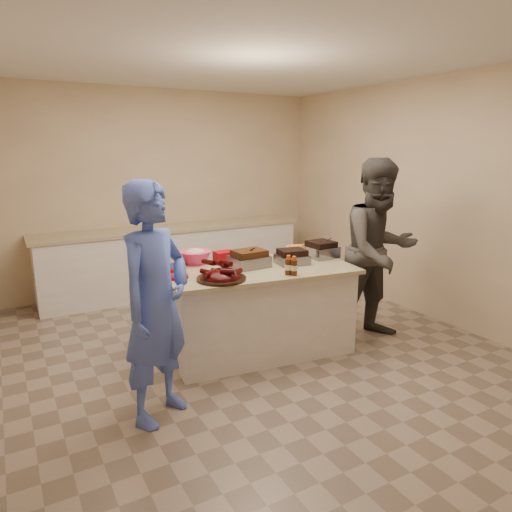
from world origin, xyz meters
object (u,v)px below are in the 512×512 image
bbq_bottle_a (288,275)px  roasting_pan (321,257)px  guest_blue (162,414)px  plastic_cup (183,265)px  mustard_bottle (241,266)px  guest_gray (373,336)px  island (258,349)px  bbq_bottle_b (294,275)px  rib_platter (221,280)px  coleslaw_bowl (196,263)px

bbq_bottle_a → roasting_pan: bearing=31.0°
bbq_bottle_a → guest_blue: size_ratio=0.10×
plastic_cup → mustard_bottle: bearing=-35.5°
plastic_cup → guest_blue: 1.48m
plastic_cup → guest_gray: plastic_cup is taller
island → mustard_bottle: 0.85m
roasting_pan → bbq_bottle_b: size_ratio=1.65×
rib_platter → guest_blue: rib_platter is taller
plastic_cup → guest_blue: bearing=-119.2°
plastic_cup → coleslaw_bowl: bearing=-7.5°
coleslaw_bowl → guest_blue: coleslaw_bowl is taller
guest_blue → island: bearing=-6.1°
island → guest_blue: bearing=-144.8°
bbq_bottle_b → coleslaw_bowl: bearing=126.2°
mustard_bottle → plastic_cup: mustard_bottle is taller
roasting_pan → guest_blue: size_ratio=0.16×
island → bbq_bottle_a: bbq_bottle_a is taller
guest_blue → guest_gray: (2.39, 0.30, 0.00)m
island → bbq_bottle_b: bearing=-63.0°
rib_platter → plastic_cup: rib_platter is taller
mustard_bottle → bbq_bottle_b: bearing=-62.7°
coleslaw_bowl → mustard_bottle: coleslaw_bowl is taller
rib_platter → mustard_bottle: size_ratio=3.53×
rib_platter → coleslaw_bowl: bearing=88.3°
island → plastic_cup: bearing=150.1°
rib_platter → plastic_cup: size_ratio=4.04×
roasting_pan → bbq_bottle_b: (-0.63, -0.44, 0.00)m
roasting_pan → mustard_bottle: 0.89m
coleslaw_bowl → guest_blue: bearing=-124.5°
roasting_pan → mustard_bottle: bearing=172.1°
roasting_pan → plastic_cup: size_ratio=2.71×
bbq_bottle_b → mustard_bottle: (-0.26, 0.51, 0.00)m
guest_blue → bbq_bottle_b: bearing=-23.8°
guest_gray → bbq_bottle_b: bearing=-170.9°
bbq_bottle_b → plastic_cup: (-0.72, 0.84, 0.00)m
guest_gray → plastic_cup: bearing=162.3°
guest_blue → guest_gray: 2.41m
island → mustard_bottle: mustard_bottle is taller
rib_platter → guest_gray: size_ratio=0.23×
coleslaw_bowl → roasting_pan: bearing=-17.3°
coleslaw_bowl → bbq_bottle_a: (0.56, -0.78, 0.00)m
bbq_bottle_b → guest_gray: 1.36m
bbq_bottle_b → guest_blue: (-1.32, -0.23, -0.83)m
bbq_bottle_b → bbq_bottle_a: bearing=132.0°
bbq_bottle_b → rib_platter: bearing=163.2°
bbq_bottle_a → island: bearing=106.4°
rib_platter → guest_blue: bearing=-149.2°
rib_platter → roasting_pan: size_ratio=1.49×
roasting_pan → coleslaw_bowl: (-1.23, 0.38, 0.00)m
island → guest_gray: island is taller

